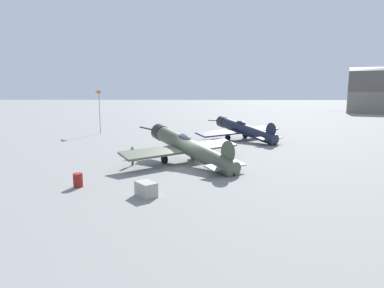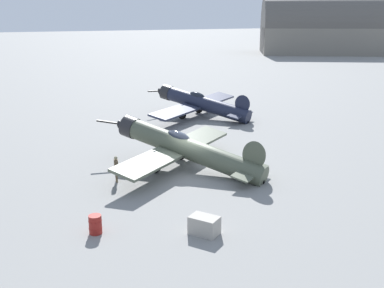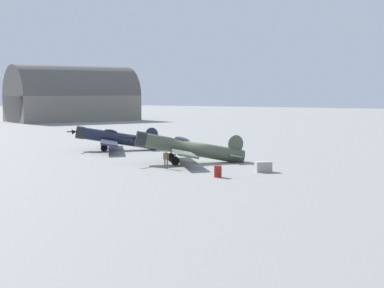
{
  "view_description": "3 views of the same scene",
  "coord_description": "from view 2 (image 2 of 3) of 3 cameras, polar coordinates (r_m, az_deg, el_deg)",
  "views": [
    {
      "loc": [
        -27.55,
        -0.93,
        6.23
      ],
      "look_at": [
        0.0,
        0.0,
        1.8
      ],
      "focal_mm": 31.08,
      "sensor_mm": 36.0,
      "label": 1
    },
    {
      "loc": [
        -27.03,
        9.67,
        10.15
      ],
      "look_at": [
        0.0,
        0.0,
        1.8
      ],
      "focal_mm": 43.7,
      "sensor_mm": 36.0,
      "label": 2
    },
    {
      "loc": [
        -29.42,
        48.4,
        6.73
      ],
      "look_at": [
        0.0,
        0.0,
        1.8
      ],
      "focal_mm": 55.85,
      "sensor_mm": 36.0,
      "label": 3
    }
  ],
  "objects": [
    {
      "name": "ground_plane",
      "position": [
        30.44,
        0.0,
        -3.25
      ],
      "size": [
        400.0,
        400.0,
        0.0
      ],
      "primitive_type": "plane",
      "color": "gray"
    },
    {
      "name": "ground_crew_mechanic",
      "position": [
        28.57,
        -9.25,
        -2.71
      ],
      "size": [
        0.63,
        0.27,
        1.63
      ],
      "rotation": [
        0.0,
        0.0,
        4.6
      ],
      "color": "brown",
      "rests_on": "ground_plane"
    },
    {
      "name": "fuel_drum",
      "position": [
        22.57,
        -11.72,
        -9.59
      ],
      "size": [
        0.64,
        0.64,
        0.91
      ],
      "color": "maroon",
      "rests_on": "ground_plane"
    },
    {
      "name": "equipment_crate",
      "position": [
        22.08,
        1.51,
        -9.89
      ],
      "size": [
        1.58,
        1.52,
        0.87
      ],
      "rotation": [
        0.0,
        0.0,
        0.7
      ],
      "color": "#9E998E",
      "rests_on": "ground_plane"
    },
    {
      "name": "distant_hangar",
      "position": [
        115.2,
        15.93,
        13.08
      ],
      "size": [
        24.24,
        31.91,
        13.9
      ],
      "rotation": [
        0.0,
        0.0,
        7.44
      ],
      "color": "slate",
      "rests_on": "ground_plane"
    },
    {
      "name": "airplane_mid_apron",
      "position": [
        45.04,
        1.06,
        5.01
      ],
      "size": [
        10.09,
        11.36,
        2.94
      ],
      "rotation": [
        0.0,
        0.0,
        6.97
      ],
      "color": "#1E2338",
      "rests_on": "ground_plane"
    },
    {
      "name": "airplane_foreground",
      "position": [
        30.25,
        -0.87,
        -0.49
      ],
      "size": [
        10.02,
        10.1,
        3.34
      ],
      "rotation": [
        0.0,
        0.0,
        6.99
      ],
      "color": "#4C5442",
      "rests_on": "ground_plane"
    }
  ]
}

